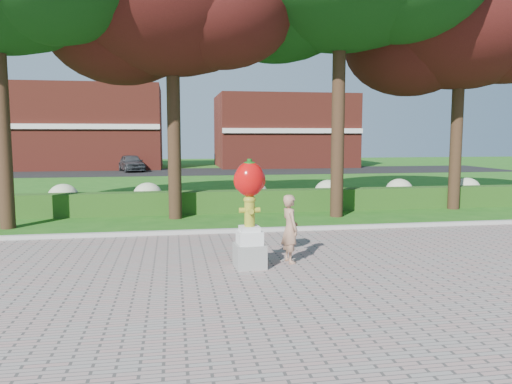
{
  "coord_description": "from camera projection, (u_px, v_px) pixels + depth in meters",
  "views": [
    {
      "loc": [
        -2.07,
        -10.87,
        2.78
      ],
      "look_at": [
        -0.08,
        1.0,
        1.42
      ],
      "focal_mm": 35.0,
      "sensor_mm": 36.0,
      "label": 1
    }
  ],
  "objects": [
    {
      "name": "street",
      "position": [
        199.0,
        172.0,
        38.74
      ],
      "size": [
        50.0,
        8.0,
        0.02
      ],
      "primitive_type": "cube",
      "color": "black",
      "rests_on": "ground"
    },
    {
      "name": "curb",
      "position": [
        247.0,
        231.0,
        14.23
      ],
      "size": [
        40.0,
        0.18,
        0.15
      ],
      "primitive_type": "cube",
      "color": "#ADADA5",
      "rests_on": "ground"
    },
    {
      "name": "woman",
      "position": [
        290.0,
        229.0,
        10.76
      ],
      "size": [
        0.44,
        0.59,
        1.48
      ],
      "primitive_type": "imported",
      "rotation": [
        0.0,
        0.0,
        1.73
      ],
      "color": "#AA7B61",
      "rests_on": "walkway"
    },
    {
      "name": "building_left",
      "position": [
        78.0,
        127.0,
        42.58
      ],
      "size": [
        14.0,
        8.0,
        7.0
      ],
      "primitive_type": "cube",
      "color": "maroon",
      "rests_on": "ground"
    },
    {
      "name": "tree_far_right",
      "position": [
        458.0,
        21.0,
        18.35
      ],
      "size": [
        7.88,
        6.72,
        10.21
      ],
      "color": "black",
      "rests_on": "ground"
    },
    {
      "name": "building_right",
      "position": [
        283.0,
        131.0,
        45.58
      ],
      "size": [
        12.0,
        8.0,
        6.4
      ],
      "primitive_type": "cube",
      "color": "maroon",
      "rests_on": "ground"
    },
    {
      "name": "walkway",
      "position": [
        317.0,
        323.0,
        7.38
      ],
      "size": [
        40.0,
        14.0,
        0.04
      ],
      "primitive_type": "cube",
      "color": "gray",
      "rests_on": "ground"
    },
    {
      "name": "parked_car",
      "position": [
        131.0,
        163.0,
        38.87
      ],
      "size": [
        2.59,
        4.2,
        1.34
      ],
      "primitive_type": "imported",
      "rotation": [
        0.0,
        0.0,
        0.28
      ],
      "color": "#3D4144",
      "rests_on": "street"
    },
    {
      "name": "lawn_hedge",
      "position": [
        231.0,
        202.0,
        18.12
      ],
      "size": [
        24.0,
        0.7,
        0.8
      ],
      "primitive_type": "cube",
      "color": "#1F4112",
      "rests_on": "ground"
    },
    {
      "name": "ground",
      "position": [
        267.0,
        259.0,
        11.3
      ],
      "size": [
        100.0,
        100.0,
        0.0
      ],
      "primitive_type": "plane",
      "color": "#1E5916",
      "rests_on": "ground"
    },
    {
      "name": "hydrangea_row",
      "position": [
        243.0,
        194.0,
        19.17
      ],
      "size": [
        20.1,
        1.1,
        0.99
      ],
      "color": "#AFBB8F",
      "rests_on": "ground"
    },
    {
      "name": "hydrant_sculpture",
      "position": [
        250.0,
        211.0,
        10.3
      ],
      "size": [
        0.66,
        0.65,
        2.27
      ],
      "rotation": [
        0.0,
        0.0,
        0.07
      ],
      "color": "gray",
      "rests_on": "walkway"
    }
  ]
}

